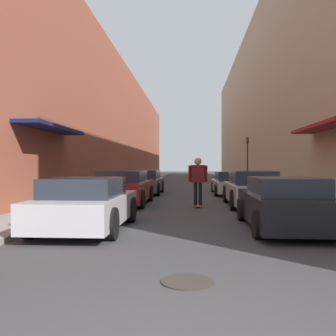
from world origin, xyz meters
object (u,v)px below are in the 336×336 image
object	(u,v)px
parked_car_right_0	(284,204)
parked_car_left_1	(124,188)
parked_car_right_1	(251,189)
skateboarder	(198,177)
parked_car_right_2	(231,183)
manhole_cover	(187,282)
traffic_light	(247,156)
parked_car_left_2	(144,182)
parked_car_left_0	(87,204)

from	to	relation	value
parked_car_right_0	parked_car_left_1	bearing A→B (deg)	132.05
parked_car_right_0	parked_car_right_1	bearing A→B (deg)	89.76
skateboarder	parked_car_right_2	bearing A→B (deg)	73.48
manhole_cover	traffic_light	world-z (taller)	traffic_light
manhole_cover	parked_car_left_1	bearing A→B (deg)	105.10
parked_car_left_2	parked_car_right_2	distance (m)	4.65
manhole_cover	parked_car_left_0	bearing A→B (deg)	122.32
parked_car_left_2	parked_car_right_0	distance (m)	11.82
parked_car_right_1	manhole_cover	size ratio (longest dim) A/B	6.44
parked_car_left_2	skateboarder	world-z (taller)	skateboarder
parked_car_left_0	parked_car_right_1	size ratio (longest dim) A/B	0.90
parked_car_right_1	parked_car_right_2	distance (m)	5.80
parked_car_left_2	parked_car_left_1	bearing A→B (deg)	-91.09
parked_car_left_1	parked_car_right_1	xyz separation A→B (m)	(4.92, -0.35, -0.00)
parked_car_left_0	parked_car_left_2	xyz separation A→B (m)	(-0.05, 11.17, 0.01)
parked_car_left_2	manhole_cover	world-z (taller)	parked_car_left_2
parked_car_left_0	parked_car_left_2	size ratio (longest dim) A/B	0.99
parked_car_left_1	parked_car_right_1	world-z (taller)	parked_car_left_1
parked_car_left_2	parked_car_right_0	world-z (taller)	parked_car_left_2
parked_car_right_0	traffic_light	size ratio (longest dim) A/B	1.25
parked_car_left_1	skateboarder	size ratio (longest dim) A/B	2.50
parked_car_left_1	parked_car_right_0	bearing A→B (deg)	-47.95
parked_car_right_0	traffic_light	bearing A→B (deg)	84.53
parked_car_right_0	skateboarder	bearing A→B (deg)	113.25
parked_car_left_1	manhole_cover	world-z (taller)	parked_car_left_1
parked_car_right_0	manhole_cover	xyz separation A→B (m)	(-2.29, -4.26, -0.60)
parked_car_right_1	traffic_light	xyz separation A→B (m)	(1.60, 11.80, 1.57)
parked_car_right_1	skateboarder	size ratio (longest dim) A/B	2.46
parked_car_left_1	parked_car_right_2	size ratio (longest dim) A/B	0.97
manhole_cover	traffic_light	xyz separation A→B (m)	(3.90, 21.15, 2.21)
skateboarder	parked_car_right_1	bearing A→B (deg)	12.07
parked_car_left_1	parked_car_right_0	size ratio (longest dim) A/B	1.08
parked_car_right_0	parked_car_right_1	world-z (taller)	parked_car_right_1
parked_car_right_1	parked_car_right_2	size ratio (longest dim) A/B	0.96
traffic_light	manhole_cover	bearing A→B (deg)	-100.46
parked_car_right_2	parked_car_left_2	bearing A→B (deg)	-179.07
parked_car_left_1	traffic_light	xyz separation A→B (m)	(6.52, 11.45, 1.56)
skateboarder	traffic_light	size ratio (longest dim) A/B	0.54
parked_car_left_2	traffic_light	distance (m)	8.99
parked_car_right_1	manhole_cover	world-z (taller)	parked_car_right_1
parked_car_right_2	parked_car_right_0	bearing A→B (deg)	-89.19
parked_car_left_0	manhole_cover	world-z (taller)	parked_car_left_0
parked_car_right_0	skateboarder	world-z (taller)	skateboarder
parked_car_right_2	skateboarder	world-z (taller)	skateboarder
parked_car_left_0	parked_car_right_1	world-z (taller)	parked_car_right_1
parked_car_right_0	parked_car_right_2	world-z (taller)	parked_car_right_0
parked_car_left_1	traffic_light	world-z (taller)	traffic_light
parked_car_left_0	parked_car_left_2	world-z (taller)	parked_car_left_2
manhole_cover	skateboarder	bearing A→B (deg)	88.16
parked_car_right_2	traffic_light	size ratio (longest dim) A/B	1.39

